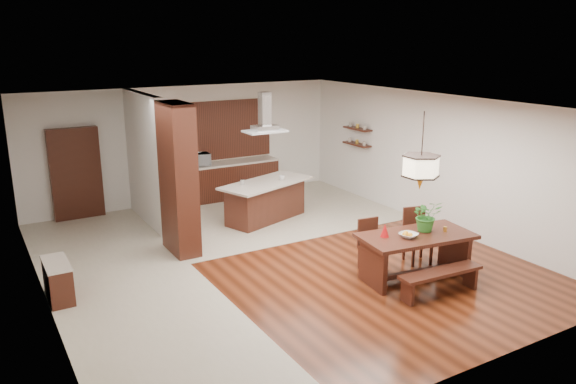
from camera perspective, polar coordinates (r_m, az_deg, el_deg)
room_shell at (r=10.14m, az=-1.47°, el=4.20°), size 9.00×9.04×2.92m
tile_hallway at (r=9.81m, az=-15.77°, el=-9.45°), size 2.50×9.00×0.01m
tile_kitchen at (r=13.36m, az=-1.92°, el=-2.13°), size 5.50×4.00×0.01m
soffit_band at (r=10.01m, az=-1.50°, el=8.82°), size 8.00×9.00×0.02m
partition_pier at (r=10.79m, az=-11.08°, el=1.27°), size 0.45×1.00×2.90m
partition_stub at (r=12.74m, az=-14.27°, el=3.25°), size 0.18×2.40×2.90m
hallway_console at (r=9.70m, az=-22.32°, el=-8.35°), size 0.37×0.88×0.63m
hallway_doorway at (r=13.60m, az=-20.74°, el=1.74°), size 1.10×0.20×2.10m
rear_counter at (r=14.59m, az=-5.99°, el=1.23°), size 2.60×0.62×0.95m
kitchen_window at (r=14.57m, az=-6.56°, el=6.31°), size 2.60×0.08×1.50m
shelf_lower at (r=14.49m, az=7.01°, el=4.84°), size 0.26×0.90×0.04m
shelf_upper at (r=14.43m, az=7.06°, el=6.40°), size 0.26×0.90×0.04m
dining_table at (r=9.87m, az=12.84°, el=-5.38°), size 2.05×1.21×0.81m
dining_bench at (r=9.50m, az=15.18°, el=-8.88°), size 1.51×0.42×0.42m
dining_chair_left at (r=10.12m, az=8.60°, el=-5.42°), size 0.46×0.46×0.93m
dining_chair_right at (r=10.62m, az=13.10°, el=-4.39°), size 0.55×0.55×1.02m
pendant_lantern at (r=9.42m, az=13.44°, el=4.05°), size 0.64×0.64×1.31m
foliage_plant at (r=9.92m, az=13.90°, el=-2.34°), size 0.62×0.58×0.56m
fruit_bowl at (r=9.61m, az=12.14°, el=-4.33°), size 0.36×0.36×0.07m
napkin_cone at (r=9.54m, az=9.81°, el=-3.85°), size 0.19×0.19×0.23m
gold_ornament at (r=10.04m, az=15.67°, el=-3.66°), size 0.08×0.08×0.09m
kitchen_island at (r=12.74m, az=-2.27°, el=-0.85°), size 2.40×1.64×0.91m
range_hood at (r=12.33m, az=-2.38°, el=8.10°), size 0.90×0.55×0.87m
island_cup at (r=12.74m, az=-0.63°, el=1.47°), size 0.17×0.17×0.10m
microwave at (r=14.13m, az=-9.12°, el=3.26°), size 0.58×0.41×0.31m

